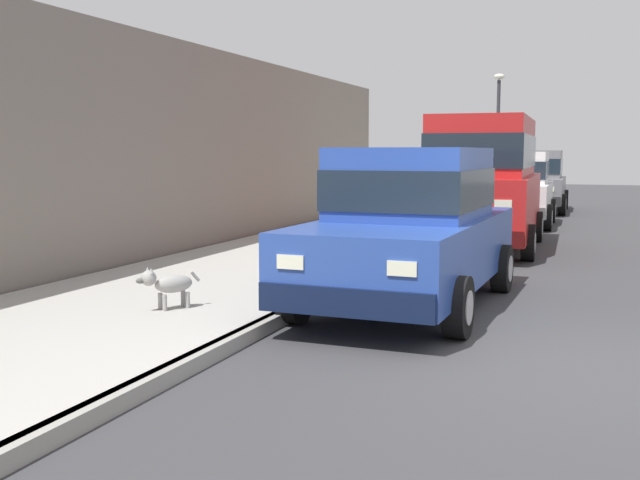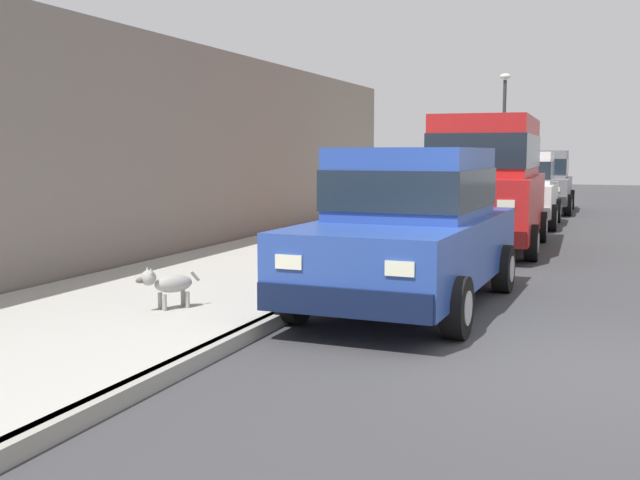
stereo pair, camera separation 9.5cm
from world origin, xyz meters
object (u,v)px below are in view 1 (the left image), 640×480
(car_grey_sedan, at_px, (534,180))
(fire_hydrant, at_px, (348,242))
(car_blue_sedan, at_px, (410,226))
(car_red_van, at_px, (484,177))
(street_lamp, at_px, (498,122))
(car_white_hatchback, at_px, (515,187))
(dog_grey, at_px, (168,284))

(car_grey_sedan, xyz_separation_m, fire_hydrant, (-1.57, -13.86, -0.51))
(car_blue_sedan, relative_size, car_grey_sedan, 1.00)
(car_blue_sedan, height_order, car_grey_sedan, same)
(car_red_van, bearing_deg, fire_hydrant, -111.69)
(car_blue_sedan, bearing_deg, fire_hydrant, 125.07)
(car_blue_sedan, distance_m, car_red_van, 5.94)
(street_lamp, bearing_deg, car_blue_sedan, -85.56)
(car_red_van, xyz_separation_m, car_grey_sedan, (0.08, 10.09, -0.41))
(car_red_van, relative_size, fire_hydrant, 6.85)
(car_blue_sedan, distance_m, fire_hydrant, 2.69)
(car_white_hatchback, distance_m, car_grey_sedan, 4.94)
(street_lamp, bearing_deg, car_red_van, -83.52)
(car_white_hatchback, xyz_separation_m, car_grey_sedan, (0.04, 4.94, 0.01))
(car_white_hatchback, bearing_deg, fire_hydrant, -99.76)
(car_grey_sedan, bearing_deg, fire_hydrant, -96.48)
(car_blue_sedan, xyz_separation_m, street_lamp, (-1.42, 18.24, 1.92))
(car_white_hatchback, xyz_separation_m, dog_grey, (-2.29, -12.90, -0.55))
(car_grey_sedan, height_order, fire_hydrant, car_grey_sedan)
(car_red_van, height_order, dog_grey, car_red_van)
(car_blue_sedan, height_order, dog_grey, car_blue_sedan)
(car_blue_sedan, relative_size, street_lamp, 1.05)
(street_lamp, bearing_deg, fire_hydrant, -90.36)
(car_grey_sedan, distance_m, street_lamp, 3.29)
(car_blue_sedan, height_order, fire_hydrant, car_blue_sedan)
(car_white_hatchback, relative_size, street_lamp, 0.87)
(car_blue_sedan, bearing_deg, street_lamp, 94.44)
(fire_hydrant, height_order, street_lamp, street_lamp)
(car_red_van, height_order, car_white_hatchback, car_red_van)
(fire_hydrant, bearing_deg, dog_grey, -100.77)
(car_white_hatchback, bearing_deg, car_blue_sedan, -90.08)
(dog_grey, xyz_separation_m, fire_hydrant, (0.76, 3.98, 0.05))
(car_red_van, distance_m, dog_grey, 8.13)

